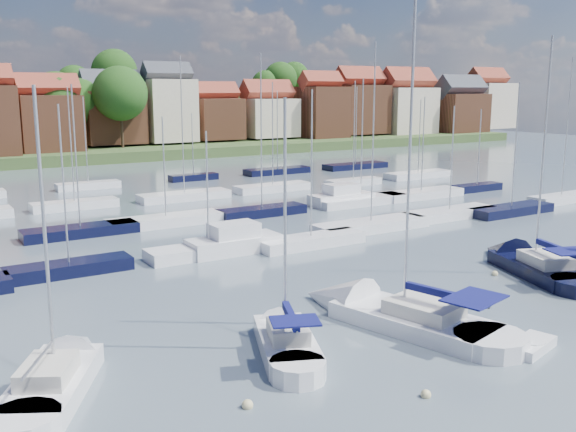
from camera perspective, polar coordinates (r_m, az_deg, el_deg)
ground at (r=67.75m, az=-8.56°, el=0.93°), size 260.00×260.00×0.00m
sailboat_left at (r=30.76m, az=-0.39°, el=-10.80°), size 5.73×9.33×12.50m
sailboat_centre at (r=34.36m, az=8.55°, el=-8.56°), size 6.56×13.58×17.76m
sailboat_navy at (r=46.12m, az=20.42°, el=-4.03°), size 6.87×12.27×16.47m
sailboat_far at (r=28.72m, az=-19.59°, el=-13.18°), size 7.03×9.85×13.10m
tender at (r=32.25m, az=20.78°, el=-10.74°), size 3.10×2.02×0.62m
buoy_a at (r=25.46m, az=-3.62°, el=-16.63°), size 0.45×0.45×0.45m
buoy_b at (r=26.73m, az=12.15°, el=-15.45°), size 0.41×0.41×0.41m
buoy_c at (r=33.40m, az=15.54°, el=-10.08°), size 0.49×0.49×0.49m
buoy_d at (r=34.01m, az=19.85°, el=-9.96°), size 0.45×0.45×0.45m
buoy_e at (r=44.02m, az=17.90°, el=-5.04°), size 0.41×0.41×0.41m
marina_field at (r=64.13m, az=-5.27°, el=0.82°), size 79.62×41.41×15.93m
far_shore_town at (r=156.75m, az=-21.61°, el=7.71°), size 212.46×90.00×22.27m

